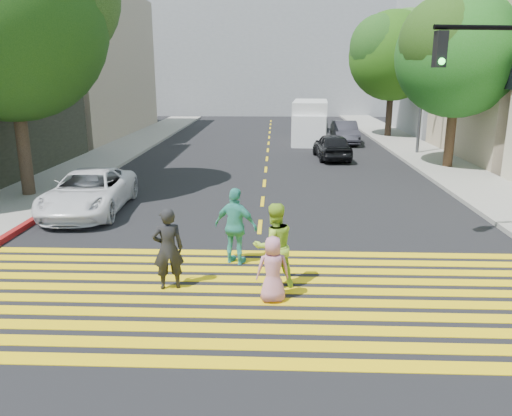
# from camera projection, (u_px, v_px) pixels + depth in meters

# --- Properties ---
(ground) EXTENTS (120.00, 120.00, 0.00)m
(ground) POSITION_uv_depth(u_px,v_px,m) (250.00, 326.00, 9.02)
(ground) COLOR black
(sidewalk_left) EXTENTS (3.00, 40.00, 0.15)m
(sidewalk_left) POSITION_uv_depth(u_px,v_px,m) (129.00, 146.00, 30.52)
(sidewalk_left) COLOR gray
(sidewalk_left) RESTS_ON ground
(sidewalk_right) EXTENTS (3.00, 60.00, 0.15)m
(sidewalk_right) POSITION_uv_depth(u_px,v_px,m) (449.00, 169.00, 23.14)
(sidewalk_right) COLOR gray
(sidewalk_right) RESTS_ON ground
(curb_red) EXTENTS (0.20, 8.00, 0.16)m
(curb_red) POSITION_uv_depth(u_px,v_px,m) (32.00, 222.00, 15.04)
(curb_red) COLOR maroon
(curb_red) RESTS_ON ground
(crosswalk) EXTENTS (13.40, 5.30, 0.01)m
(crosswalk) POSITION_uv_depth(u_px,v_px,m) (253.00, 295.00, 10.25)
(crosswalk) COLOR yellow
(crosswalk) RESTS_ON ground
(lane_line) EXTENTS (0.12, 34.40, 0.01)m
(lane_line) POSITION_uv_depth(u_px,v_px,m) (268.00, 146.00, 30.71)
(lane_line) COLOR yellow
(lane_line) RESTS_ON ground
(building_left_tan) EXTENTS (12.00, 16.00, 10.00)m
(building_left_tan) POSITION_uv_depth(u_px,v_px,m) (44.00, 64.00, 35.29)
(building_left_tan) COLOR tan
(building_left_tan) RESTS_ON ground
(building_right_grey) EXTENTS (10.00, 10.00, 10.00)m
(building_right_grey) POSITION_uv_depth(u_px,v_px,m) (477.00, 64.00, 36.06)
(building_right_grey) COLOR gray
(building_right_grey) RESTS_ON ground
(backdrop_block) EXTENTS (30.00, 8.00, 12.00)m
(backdrop_block) POSITION_uv_depth(u_px,v_px,m) (272.00, 57.00, 53.70)
(backdrop_block) COLOR gray
(backdrop_block) RESTS_ON ground
(tree_left) EXTENTS (8.59, 8.56, 9.47)m
(tree_left) POSITION_uv_depth(u_px,v_px,m) (10.00, 12.00, 16.62)
(tree_left) COLOR black
(tree_left) RESTS_ON ground
(tree_right_near) EXTENTS (7.20, 7.17, 8.09)m
(tree_right_near) POSITION_uv_depth(u_px,v_px,m) (460.00, 48.00, 22.21)
(tree_right_near) COLOR #342511
(tree_right_near) RESTS_ON ground
(tree_right_far) EXTENTS (7.56, 7.46, 8.59)m
(tree_right_far) POSITION_uv_depth(u_px,v_px,m) (394.00, 51.00, 33.37)
(tree_right_far) COLOR black
(tree_right_far) RESTS_ON ground
(pedestrian_man) EXTENTS (0.74, 0.59, 1.77)m
(pedestrian_man) POSITION_uv_depth(u_px,v_px,m) (168.00, 249.00, 10.38)
(pedestrian_man) COLOR black
(pedestrian_man) RESTS_ON ground
(pedestrian_woman) EXTENTS (1.09, 0.97, 1.85)m
(pedestrian_woman) POSITION_uv_depth(u_px,v_px,m) (274.00, 246.00, 10.45)
(pedestrian_woman) COLOR #9DCC34
(pedestrian_woman) RESTS_ON ground
(pedestrian_child) EXTENTS (0.72, 0.52, 1.35)m
(pedestrian_child) POSITION_uv_depth(u_px,v_px,m) (273.00, 269.00, 9.85)
(pedestrian_child) COLOR #BA748C
(pedestrian_child) RESTS_ON ground
(pedestrian_extra) EXTENTS (1.17, 0.81, 1.85)m
(pedestrian_extra) POSITION_uv_depth(u_px,v_px,m) (236.00, 226.00, 11.76)
(pedestrian_extra) COLOR teal
(pedestrian_extra) RESTS_ON ground
(white_sedan) EXTENTS (2.48, 4.98, 1.35)m
(white_sedan) POSITION_uv_depth(u_px,v_px,m) (89.00, 192.00, 16.21)
(white_sedan) COLOR white
(white_sedan) RESTS_ON ground
(dark_car_near) EXTENTS (1.89, 4.12, 1.37)m
(dark_car_near) POSITION_uv_depth(u_px,v_px,m) (332.00, 146.00, 26.14)
(dark_car_near) COLOR black
(dark_car_near) RESTS_ON ground
(silver_car) EXTENTS (2.29, 4.33, 1.20)m
(silver_car) POSITION_uv_depth(u_px,v_px,m) (316.00, 123.00, 38.94)
(silver_car) COLOR gray
(silver_car) RESTS_ON ground
(dark_car_parked) EXTENTS (1.56, 4.29, 1.41)m
(dark_car_parked) POSITION_uv_depth(u_px,v_px,m) (345.00, 132.00, 31.85)
(dark_car_parked) COLOR #25242C
(dark_car_parked) RESTS_ON ground
(white_van) EXTENTS (2.57, 5.77, 2.65)m
(white_van) POSITION_uv_depth(u_px,v_px,m) (310.00, 123.00, 32.15)
(white_van) COLOR silver
(white_van) RESTS_ON ground
(street_lamp) EXTENTS (2.05, 0.28, 9.08)m
(street_lamp) POSITION_uv_depth(u_px,v_px,m) (421.00, 57.00, 26.23)
(street_lamp) COLOR #515257
(street_lamp) RESTS_ON ground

